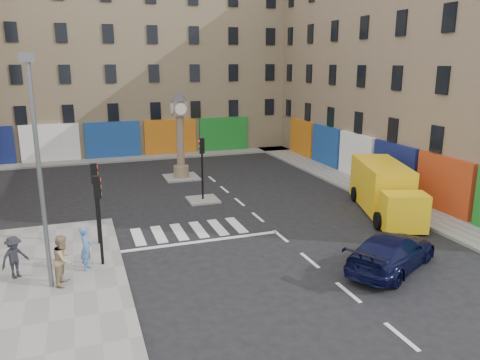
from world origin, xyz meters
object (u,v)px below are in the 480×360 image
traffic_light_left_far (96,191)px  pedestrian_blue (86,248)px  pedestrian_tan (63,260)px  traffic_light_left_near (98,206)px  navy_sedan (392,252)px  traffic_light_island (202,159)px  clock_pillar (180,129)px  pedestrian_dark (14,257)px  yellow_van (385,189)px  lamp_post (38,163)px

traffic_light_left_far → pedestrian_blue: (-0.60, -2.69, -1.58)m
pedestrian_tan → traffic_light_left_near: bearing=-28.9°
traffic_light_left_near → navy_sedan: bearing=-19.9°
traffic_light_island → pedestrian_blue: (-6.90, -8.09, -1.55)m
clock_pillar → pedestrian_dark: (-9.49, -13.97, -2.57)m
clock_pillar → navy_sedan: clock_pillar is taller
traffic_light_left_far → traffic_light_island: 8.30m
traffic_light_left_far → navy_sedan: traffic_light_left_far is taller
traffic_light_left_near → traffic_light_island: size_ratio=1.00×
traffic_light_left_far → navy_sedan: bearing=-30.1°
navy_sedan → yellow_van: yellow_van is taller
navy_sedan → pedestrian_tan: pedestrian_tan is taller
lamp_post → navy_sedan: bearing=-11.4°
traffic_light_left_near → yellow_van: size_ratio=0.49×
pedestrian_blue → pedestrian_tan: 1.31m
lamp_post → pedestrian_dark: bearing=136.4°
traffic_light_left_near → navy_sedan: size_ratio=0.73×
pedestrian_dark → lamp_post: bearing=-81.0°
navy_sedan → traffic_light_island: bearing=-7.5°
pedestrian_dark → traffic_light_left_far: bearing=1.5°
traffic_light_island → pedestrian_blue: bearing=-130.5°
traffic_light_left_far → lamp_post: (-1.90, -3.80, 2.17)m
traffic_light_island → lamp_post: lamp_post is taller
traffic_light_left_far → clock_pillar: clock_pillar is taller
clock_pillar → traffic_light_left_far: bearing=-118.9°
navy_sedan → yellow_van: bearing=-63.0°
navy_sedan → pedestrian_tan: (-12.44, 2.68, 0.36)m
traffic_light_left_far → clock_pillar: bearing=61.1°
navy_sedan → pedestrian_dark: bearing=45.7°
lamp_post → navy_sedan: size_ratio=1.63×
clock_pillar → pedestrian_blue: bearing=-116.1°
pedestrian_blue → pedestrian_tan: (-0.81, -1.03, 0.06)m
pedestrian_blue → traffic_light_left_near: bearing=-53.1°
clock_pillar → pedestrian_dark: clock_pillar is taller
traffic_light_left_far → navy_sedan: 12.88m
traffic_light_left_near → navy_sedan: 11.87m
navy_sedan → pedestrian_dark: 14.71m
lamp_post → pedestrian_tan: size_ratio=4.37×
navy_sedan → pedestrian_tan: size_ratio=2.69×
lamp_post → yellow_van: lamp_post is taller
traffic_light_left_near → pedestrian_blue: size_ratio=2.08×
clock_pillar → yellow_van: size_ratio=0.81×
lamp_post → navy_sedan: 13.79m
traffic_light_left_near → pedestrian_blue: (-0.60, -0.29, -1.58)m
traffic_light_left_far → pedestrian_dark: bearing=-141.1°
traffic_light_left_near → clock_pillar: 15.19m
yellow_van → pedestrian_dark: bearing=-152.9°
navy_sedan → pedestrian_dark: pedestrian_dark is taller
traffic_light_island → pedestrian_tan: traffic_light_island is taller
traffic_light_island → pedestrian_dark: 12.50m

